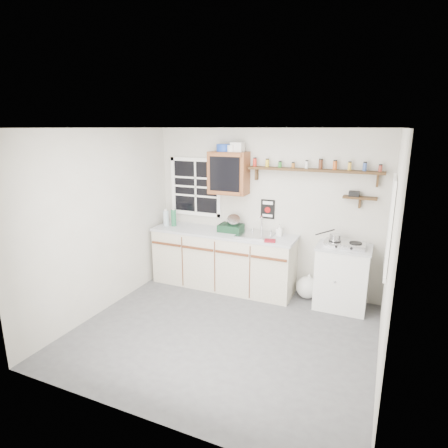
% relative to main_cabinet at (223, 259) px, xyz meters
% --- Properties ---
extents(room, '(3.64, 3.24, 2.54)m').
position_rel_main_cabinet_xyz_m(room, '(0.58, -1.30, 0.79)').
color(room, '#49494B').
rests_on(room, ground).
extents(main_cabinet, '(2.31, 0.63, 0.92)m').
position_rel_main_cabinet_xyz_m(main_cabinet, '(0.00, 0.00, 0.00)').
color(main_cabinet, '#B9B29A').
rests_on(main_cabinet, floor).
extents(right_cabinet, '(0.73, 0.57, 0.91)m').
position_rel_main_cabinet_xyz_m(right_cabinet, '(1.83, 0.03, -0.01)').
color(right_cabinet, silver).
rests_on(right_cabinet, floor).
extents(sink, '(0.52, 0.44, 0.29)m').
position_rel_main_cabinet_xyz_m(sink, '(0.54, 0.01, 0.47)').
color(sink, silver).
rests_on(sink, main_cabinet).
extents(upper_cabinet, '(0.60, 0.32, 0.65)m').
position_rel_main_cabinet_xyz_m(upper_cabinet, '(0.03, 0.14, 1.36)').
color(upper_cabinet, brown).
rests_on(upper_cabinet, wall_back).
extents(upper_cabinet_clutter, '(0.42, 0.24, 0.14)m').
position_rel_main_cabinet_xyz_m(upper_cabinet_clutter, '(0.05, 0.14, 1.75)').
color(upper_cabinet_clutter, '#173796').
rests_on(upper_cabinet_clutter, upper_cabinet).
extents(spice_shelf, '(1.91, 0.18, 0.35)m').
position_rel_main_cabinet_xyz_m(spice_shelf, '(1.31, 0.21, 1.47)').
color(spice_shelf, black).
rests_on(spice_shelf, wall_back).
extents(secondary_shelf, '(0.45, 0.16, 0.24)m').
position_rel_main_cabinet_xyz_m(secondary_shelf, '(1.94, 0.22, 1.12)').
color(secondary_shelf, black).
rests_on(secondary_shelf, wall_back).
extents(warning_sign, '(0.22, 0.02, 0.30)m').
position_rel_main_cabinet_xyz_m(warning_sign, '(0.63, 0.29, 0.82)').
color(warning_sign, black).
rests_on(warning_sign, wall_back).
extents(window_back, '(0.93, 0.03, 0.98)m').
position_rel_main_cabinet_xyz_m(window_back, '(-0.62, 0.29, 1.09)').
color(window_back, black).
rests_on(window_back, wall_back).
extents(window_right, '(0.03, 0.78, 1.08)m').
position_rel_main_cabinet_xyz_m(window_right, '(2.37, -0.75, 0.99)').
color(window_right, black).
rests_on(window_right, wall_back).
extents(water_bottles, '(0.22, 0.12, 0.30)m').
position_rel_main_cabinet_xyz_m(water_bottles, '(-0.96, -0.01, 0.59)').
color(water_bottles, '#ACC1CA').
rests_on(water_bottles, main_cabinet).
extents(dish_rack, '(0.38, 0.29, 0.28)m').
position_rel_main_cabinet_xyz_m(dish_rack, '(0.12, 0.08, 0.55)').
color(dish_rack, '#10311C').
rests_on(dish_rack, main_cabinet).
extents(soap_bottle, '(0.08, 0.09, 0.18)m').
position_rel_main_cabinet_xyz_m(soap_bottle, '(0.88, 0.12, 0.55)').
color(soap_bottle, white).
rests_on(soap_bottle, main_cabinet).
extents(rag, '(0.19, 0.17, 0.02)m').
position_rel_main_cabinet_xyz_m(rag, '(0.83, -0.20, 0.47)').
color(rag, maroon).
rests_on(rag, main_cabinet).
extents(hotplate, '(0.56, 0.31, 0.08)m').
position_rel_main_cabinet_xyz_m(hotplate, '(1.84, 0.01, 0.49)').
color(hotplate, silver).
rests_on(hotplate, right_cabinet).
extents(saucepan, '(0.37, 0.23, 0.16)m').
position_rel_main_cabinet_xyz_m(saucepan, '(1.70, 0.01, 0.57)').
color(saucepan, silver).
rests_on(saucepan, hotplate).
extents(trash_bag, '(0.37, 0.34, 0.42)m').
position_rel_main_cabinet_xyz_m(trash_bag, '(1.34, 0.10, -0.28)').
color(trash_bag, silver).
rests_on(trash_bag, floor).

